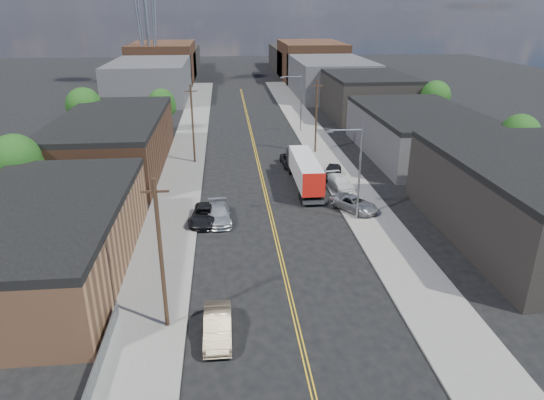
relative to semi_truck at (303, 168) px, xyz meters
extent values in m
plane|color=black|center=(-4.50, 24.64, -2.02)|extent=(260.00, 260.00, 0.00)
cube|color=gold|center=(-4.50, 9.64, -2.02)|extent=(0.32, 120.00, 0.01)
cube|color=slate|center=(-14.00, 9.64, -1.95)|extent=(5.00, 140.00, 0.15)
cube|color=slate|center=(5.00, 9.64, -1.95)|extent=(5.00, 140.00, 0.15)
cube|color=#8C5E40|center=(-22.50, -17.36, 0.48)|extent=(12.00, 22.00, 5.00)
cube|color=black|center=(-22.50, -17.36, 3.28)|extent=(12.00, 22.00, 0.60)
cube|color=#4B2E1E|center=(-22.50, 8.64, 0.98)|extent=(12.00, 26.00, 6.00)
cube|color=black|center=(-22.50, 8.64, 4.28)|extent=(12.00, 26.00, 0.60)
cube|color=black|center=(17.50, -15.36, 1.23)|extent=(14.00, 22.00, 6.50)
cube|color=black|center=(17.50, -15.36, 4.78)|extent=(14.00, 22.00, 0.60)
cube|color=navy|center=(10.70, -15.36, 1.58)|extent=(0.30, 20.00, 0.80)
cube|color=#343437|center=(17.50, 10.64, 0.73)|extent=(14.00, 24.00, 5.50)
cube|color=black|center=(17.50, 10.64, 3.78)|extent=(14.00, 24.00, 0.60)
cube|color=black|center=(17.50, 36.64, 1.48)|extent=(14.00, 22.00, 7.00)
cube|color=black|center=(17.50, 36.64, 5.28)|extent=(14.00, 22.00, 0.60)
cube|color=#343437|center=(-24.50, 59.64, 1.98)|extent=(16.00, 30.00, 8.00)
cube|color=#343437|center=(15.50, 59.64, 1.98)|extent=(16.00, 30.00, 8.00)
cube|color=#4B2E1E|center=(-24.50, 84.64, 2.98)|extent=(16.00, 26.00, 10.00)
cube|color=#4B2E1E|center=(15.50, 84.64, 2.98)|extent=(16.00, 26.00, 10.00)
cube|color=black|center=(-24.50, 104.64, 1.48)|extent=(16.00, 40.00, 7.00)
cube|color=black|center=(15.50, 104.64, 1.48)|extent=(16.00, 40.00, 7.00)
cylinder|color=gray|center=(-26.50, 74.64, 12.98)|extent=(0.80, 0.80, 30.00)
cylinder|color=gray|center=(-28.26, 72.88, 12.98)|extent=(1.94, 1.94, 29.98)
cylinder|color=gray|center=(-24.74, 72.88, 12.98)|extent=(1.94, 1.94, 29.98)
cylinder|color=gray|center=(-28.26, 76.40, 12.98)|extent=(1.94, 1.94, 29.98)
cylinder|color=gray|center=(-24.74, 76.40, 12.98)|extent=(1.94, 1.94, 29.98)
cylinder|color=gray|center=(3.50, -10.36, 2.48)|extent=(0.18, 0.18, 9.00)
cylinder|color=gray|center=(2.00, -10.36, 6.78)|extent=(3.00, 0.12, 0.12)
cube|color=gray|center=(0.50, -10.36, 6.68)|extent=(0.60, 0.25, 0.18)
cylinder|color=gray|center=(3.50, 24.64, 2.48)|extent=(0.18, 0.18, 9.00)
cylinder|color=gray|center=(2.00, 24.64, 6.78)|extent=(3.00, 0.12, 0.12)
cube|color=gray|center=(0.50, 24.64, 6.68)|extent=(0.60, 0.25, 0.18)
cylinder|color=black|center=(-12.70, -25.36, 2.98)|extent=(0.26, 0.26, 10.00)
cube|color=black|center=(-12.70, -25.36, 7.18)|extent=(1.60, 0.12, 0.12)
cylinder|color=black|center=(-12.70, 9.64, 2.98)|extent=(0.26, 0.26, 10.00)
cube|color=black|center=(-12.70, 9.64, 7.18)|extent=(1.60, 0.12, 0.12)
cylinder|color=black|center=(3.70, 12.64, 2.98)|extent=(0.26, 0.26, 10.00)
cube|color=black|center=(3.70, 12.64, 7.18)|extent=(1.60, 0.12, 0.12)
cube|color=slate|center=(-16.00, -31.86, -1.42)|extent=(0.02, 16.00, 1.20)
cube|color=slate|center=(-16.00, -31.86, -0.82)|extent=(0.05, 16.00, 0.05)
cylinder|color=black|center=(-28.50, -5.36, 0.10)|extent=(0.36, 0.36, 4.25)
sphere|color=#173C10|center=(-28.50, -5.36, 3.50)|extent=(4.76, 4.76, 4.76)
sphere|color=#173C10|center=(-27.90, -5.06, 2.65)|extent=(3.74, 3.74, 3.74)
sphere|color=#173C10|center=(-29.00, -5.76, 2.91)|extent=(3.40, 3.40, 3.40)
cylinder|color=black|center=(-28.50, 19.64, 0.23)|extent=(0.36, 0.36, 4.50)
sphere|color=#173C10|center=(-28.50, 19.64, 3.83)|extent=(5.04, 5.04, 5.04)
sphere|color=#173C10|center=(-27.90, 19.94, 2.93)|extent=(3.96, 3.96, 3.96)
sphere|color=#173C10|center=(-29.00, 19.24, 3.20)|extent=(3.60, 3.60, 3.60)
cylinder|color=black|center=(-18.50, 26.64, -0.15)|extent=(0.36, 0.36, 3.75)
sphere|color=#173C10|center=(-18.50, 26.64, 2.85)|extent=(4.20, 4.20, 4.20)
sphere|color=#173C10|center=(-17.90, 26.94, 2.10)|extent=(3.30, 3.30, 3.30)
sphere|color=#173C10|center=(-19.00, 26.24, 2.33)|extent=(3.00, 3.00, 3.00)
cylinder|color=black|center=(25.50, 0.64, -0.02)|extent=(0.36, 0.36, 4.00)
sphere|color=#173C10|center=(25.50, 0.64, 3.18)|extent=(4.48, 4.48, 4.48)
sphere|color=#173C10|center=(26.10, 0.94, 2.38)|extent=(3.52, 3.52, 3.52)
sphere|color=#173C10|center=(25.00, 0.24, 2.62)|extent=(3.20, 3.20, 3.20)
cylinder|color=black|center=(25.50, 24.64, 0.10)|extent=(0.36, 0.36, 4.25)
sphere|color=#173C10|center=(25.50, 24.64, 3.50)|extent=(4.76, 4.76, 4.76)
sphere|color=#173C10|center=(26.10, 24.94, 2.65)|extent=(3.74, 3.74, 3.74)
sphere|color=#173C10|center=(25.00, 24.24, 2.91)|extent=(3.40, 3.40, 3.40)
cube|color=silver|center=(0.00, -1.36, 0.28)|extent=(2.35, 10.64, 2.48)
cube|color=#AA140D|center=(0.00, -6.67, 0.28)|extent=(2.32, 0.13, 2.50)
cube|color=gray|center=(0.00, -6.67, -1.54)|extent=(2.19, 0.61, 0.25)
cube|color=black|center=(0.00, 5.20, -0.65)|extent=(2.23, 2.85, 2.75)
cylinder|color=black|center=(0.00, -5.27, -1.58)|extent=(2.31, 0.90, 0.89)
cylinder|color=black|center=(0.00, 5.20, -1.58)|extent=(2.22, 0.90, 0.89)
imported|color=#92815F|center=(-9.50, -26.70, -1.24)|extent=(1.68, 4.78, 1.57)
imported|color=black|center=(-10.84, -9.36, -1.28)|extent=(3.11, 5.60, 1.48)
imported|color=#BBBEC1|center=(-9.50, -9.36, -1.26)|extent=(2.48, 5.37, 1.52)
imported|color=#96989B|center=(3.79, -8.28, -1.16)|extent=(4.86, 5.59, 1.43)
imported|color=silver|center=(3.83, -1.87, -1.19)|extent=(2.72, 4.96, 1.36)
imported|color=black|center=(3.70, 1.35, -1.08)|extent=(3.18, 4.98, 1.58)
imported|color=black|center=(-0.39, 6.98, -1.31)|extent=(2.60, 5.22, 1.42)
camera|label=1|loc=(-8.60, -51.46, 16.91)|focal=32.00mm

